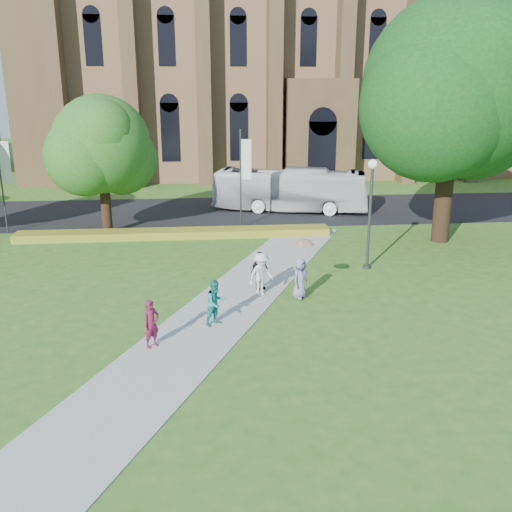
{
  "coord_description": "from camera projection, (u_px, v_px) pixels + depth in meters",
  "views": [
    {
      "loc": [
        -0.3,
        -19.1,
        8.53
      ],
      "look_at": [
        1.86,
        3.75,
        1.6
      ],
      "focal_mm": 40.0,
      "sensor_mm": 36.0,
      "label": 1
    }
  ],
  "objects": [
    {
      "name": "pedestrian_3",
      "position": [
        259.0,
        271.0,
        24.35
      ],
      "size": [
        1.02,
        0.96,
        1.7
      ],
      "primitive_type": "imported",
      "rotation": [
        0.0,
        0.0,
        0.71
      ],
      "color": "black",
      "rests_on": "footpath"
    },
    {
      "name": "streetlamp",
      "position": [
        371.0,
        201.0,
        26.61
      ],
      "size": [
        0.44,
        0.44,
        5.24
      ],
      "color": "#38383D",
      "rests_on": "ground"
    },
    {
      "name": "footpath",
      "position": [
        214.0,
        318.0,
        21.64
      ],
      "size": [
        15.58,
        28.54,
        0.04
      ],
      "primitive_type": "cube",
      "rotation": [
        0.0,
        0.0,
        -0.44
      ],
      "color": "#B2B2A8",
      "rests_on": "ground"
    },
    {
      "name": "tour_coach",
      "position": [
        290.0,
        190.0,
        39.47
      ],
      "size": [
        10.97,
        5.15,
        2.98
      ],
      "primitive_type": "imported",
      "rotation": [
        0.0,
        0.0,
        1.31
      ],
      "color": "white",
      "rests_on": "road"
    },
    {
      "name": "cathedral",
      "position": [
        304.0,
        37.0,
        55.7
      ],
      "size": [
        52.6,
        18.25,
        28.0
      ],
      "color": "brown",
      "rests_on": "ground"
    },
    {
      "name": "flower_hedge",
      "position": [
        175.0,
        234.0,
        33.03
      ],
      "size": [
        18.0,
        1.4,
        0.45
      ],
      "primitive_type": "cube",
      "color": "gold",
      "rests_on": "ground"
    },
    {
      "name": "pedestrian_1",
      "position": [
        216.0,
        303.0,
        20.77
      ],
      "size": [
        1.05,
        1.02,
        1.71
      ],
      "primitive_type": "imported",
      "rotation": [
        0.0,
        0.0,
        0.64
      ],
      "color": "#1A827C",
      "rests_on": "footpath"
    },
    {
      "name": "pedestrian_0",
      "position": [
        151.0,
        324.0,
        18.99
      ],
      "size": [
        0.72,
        0.7,
        1.67
      ],
      "primitive_type": "imported",
      "rotation": [
        0.0,
        0.0,
        0.72
      ],
      "color": "maroon",
      "rests_on": "footpath"
    },
    {
      "name": "street_tree_1",
      "position": [
        101.0,
        145.0,
        32.46
      ],
      "size": [
        5.6,
        5.6,
        8.05
      ],
      "color": "#332114",
      "rests_on": "ground"
    },
    {
      "name": "pedestrian_4",
      "position": [
        300.0,
        278.0,
        23.43
      ],
      "size": [
        0.96,
        0.96,
        1.68
      ],
      "primitive_type": "imported",
      "rotation": [
        0.0,
        0.0,
        0.78
      ],
      "color": "slate",
      "rests_on": "footpath"
    },
    {
      "name": "banner_pole_0",
      "position": [
        242.0,
        173.0,
        34.39
      ],
      "size": [
        0.7,
        0.1,
        6.0
      ],
      "color": "#38383D",
      "rests_on": "ground"
    },
    {
      "name": "banner_pole_1",
      "position": [
        3.0,
        176.0,
        33.13
      ],
      "size": [
        0.7,
        0.1,
        6.0
      ],
      "color": "#38383D",
      "rests_on": "ground"
    },
    {
      "name": "pedestrian_2",
      "position": [
        261.0,
        274.0,
        23.66
      ],
      "size": [
        1.37,
        1.2,
        1.84
      ],
      "primitive_type": "imported",
      "rotation": [
        0.0,
        0.0,
        0.55
      ],
      "color": "silver",
      "rests_on": "footpath"
    },
    {
      "name": "road",
      "position": [
        208.0,
        212.0,
        39.75
      ],
      "size": [
        160.0,
        10.0,
        0.02
      ],
      "primitive_type": "cube",
      "color": "black",
      "rests_on": "ground"
    },
    {
      "name": "parasol",
      "position": [
        305.0,
        250.0,
        23.2
      ],
      "size": [
        0.88,
        0.88,
        0.69
      ],
      "primitive_type": "imported",
      "rotation": [
        0.0,
        0.0,
        0.13
      ],
      "color": "#DB9AB2",
      "rests_on": "pedestrian_4"
    },
    {
      "name": "large_tree",
      "position": [
        454.0,
        87.0,
        29.93
      ],
      "size": [
        9.6,
        9.6,
        13.2
      ],
      "color": "#332114",
      "rests_on": "ground"
    },
    {
      "name": "ground",
      "position": [
        215.0,
        329.0,
        20.69
      ],
      "size": [
        160.0,
        160.0,
        0.0
      ],
      "primitive_type": "plane",
      "color": "#31631D",
      "rests_on": "ground"
    }
  ]
}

